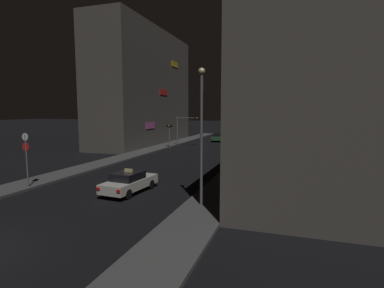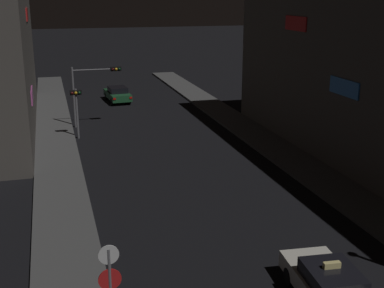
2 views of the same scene
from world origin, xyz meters
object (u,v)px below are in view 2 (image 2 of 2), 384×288
Objects in this scene: taxi at (329,286)px; traffic_light_overhead at (93,83)px; traffic_light_left_kerb at (76,103)px; far_car at (118,94)px.

traffic_light_overhead reaches higher than taxi.
traffic_light_left_kerb is at bearing -114.72° from traffic_light_overhead.
traffic_light_left_kerb is at bearing 105.97° from taxi.
far_car is (-2.10, 34.74, -0.00)m from taxi.
taxi is 1.00× the size of traffic_light_overhead.
taxi is 1.00× the size of far_car.
far_car is at bearing 71.41° from traffic_light_overhead.
traffic_light_left_kerb is (-4.42, -11.96, 1.81)m from far_car.
traffic_light_left_kerb reaches higher than taxi.
traffic_light_overhead is (-5.04, 25.99, 2.62)m from taxi.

